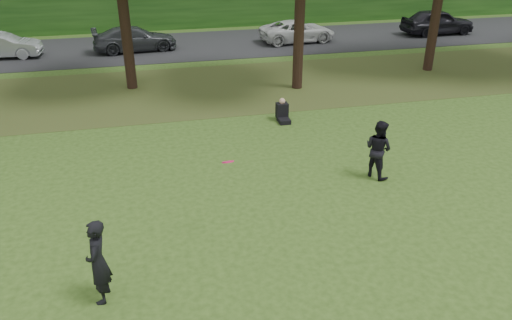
{
  "coord_description": "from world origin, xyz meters",
  "views": [
    {
      "loc": [
        -2.47,
        -7.65,
        6.87
      ],
      "look_at": [
        0.06,
        3.24,
        1.3
      ],
      "focal_mm": 35.0,
      "sensor_mm": 36.0,
      "label": 1
    }
  ],
  "objects_px": {
    "player_left": "(98,262)",
    "frisbee": "(228,162)",
    "player_right": "(378,149)",
    "seated_person": "(283,112)"
  },
  "relations": [
    {
      "from": "player_left",
      "to": "frisbee",
      "type": "xyz_separation_m",
      "value": [
        2.82,
        1.55,
        1.06
      ]
    },
    {
      "from": "player_left",
      "to": "player_right",
      "type": "bearing_deg",
      "value": 123.3
    },
    {
      "from": "player_left",
      "to": "player_right",
      "type": "relative_size",
      "value": 1.05
    },
    {
      "from": "player_left",
      "to": "player_right",
      "type": "height_order",
      "value": "player_left"
    },
    {
      "from": "frisbee",
      "to": "seated_person",
      "type": "distance_m",
      "value": 7.64
    },
    {
      "from": "player_left",
      "to": "seated_person",
      "type": "bearing_deg",
      "value": 151.95
    },
    {
      "from": "player_left",
      "to": "player_right",
      "type": "distance_m",
      "value": 8.28
    },
    {
      "from": "player_left",
      "to": "player_right",
      "type": "xyz_separation_m",
      "value": [
        7.48,
        3.55,
        -0.04
      ]
    },
    {
      "from": "player_left",
      "to": "frisbee",
      "type": "distance_m",
      "value": 3.39
    },
    {
      "from": "frisbee",
      "to": "seated_person",
      "type": "bearing_deg",
      "value": 64.65
    }
  ]
}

